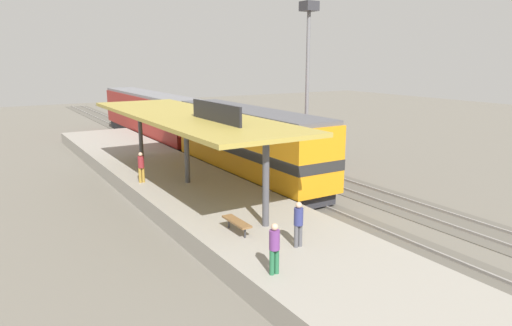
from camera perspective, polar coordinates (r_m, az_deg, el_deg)
ground_plane at (r=29.51m, az=3.56°, el=-2.29°), size 120.00×120.00×0.00m
track_near at (r=28.44m, az=0.26°, el=-2.78°), size 3.20×110.00×0.16m
track_far at (r=31.03m, az=7.50°, el=-1.56°), size 3.20×110.00×0.16m
platform at (r=26.28m, az=-8.31°, el=-3.29°), size 6.00×44.00×0.90m
station_canopy at (r=25.38m, az=-8.52°, el=5.56°), size 5.20×18.00×4.70m
platform_bench at (r=18.51m, az=-2.38°, el=-7.22°), size 0.44×1.70×0.50m
locomotive at (r=28.90m, az=-0.99°, el=2.32°), size 2.93×14.43×4.44m
passenger_carriage_single at (r=45.18m, az=-12.75°, el=5.69°), size 2.90×20.00×4.24m
freight_car at (r=36.88m, az=-0.05°, el=3.92°), size 2.80×12.00×3.54m
light_mast at (r=36.32m, az=6.40°, el=13.88°), size 1.10×1.10×11.70m
person_waiting at (r=26.38m, az=-13.87°, el=-0.32°), size 0.34×0.34×1.71m
person_walking at (r=17.09m, az=5.21°, el=-7.19°), size 0.34×0.34×1.71m
person_boarding at (r=14.97m, az=2.27°, el=-10.11°), size 0.34×0.34×1.71m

